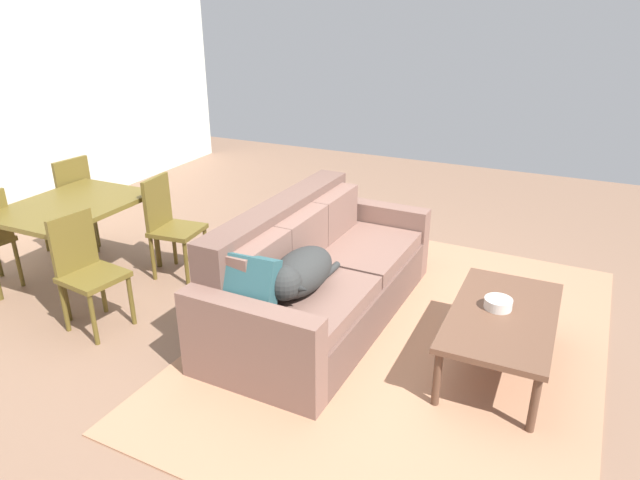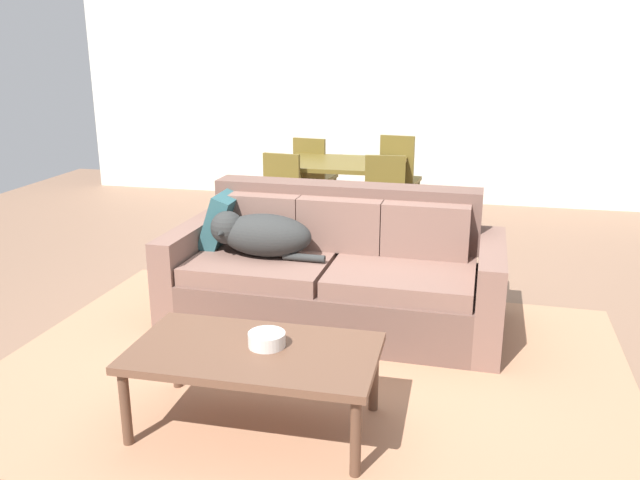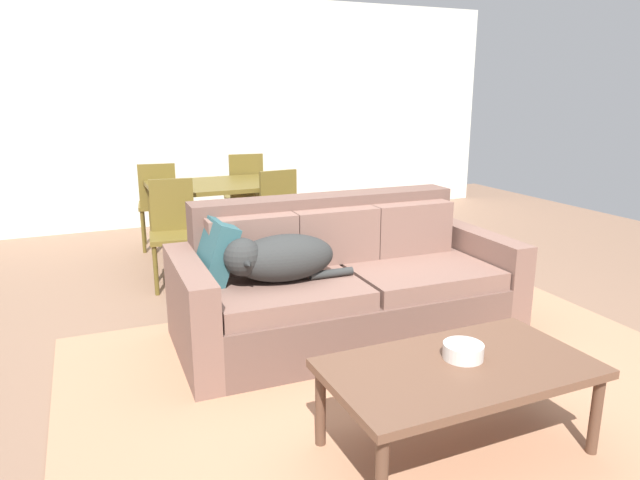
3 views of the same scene
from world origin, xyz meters
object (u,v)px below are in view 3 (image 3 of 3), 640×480
object	(u,v)px
couch	(343,285)
throw_pillow_by_left_arm	(214,252)
bowl_on_coffee_table	(463,351)
dining_table	(213,191)
dining_chair_near_right	(284,217)
dining_chair_near_left	(174,228)
coffee_table	(459,373)
dog_on_left_cushion	(278,258)
dining_chair_far_left	(159,201)
dining_chair_far_right	(245,193)

from	to	relation	value
couch	throw_pillow_by_left_arm	distance (m)	0.91
bowl_on_coffee_table	dining_table	xyz separation A→B (m)	(-0.28, 3.50, 0.20)
dining_table	throw_pillow_by_left_arm	bearing A→B (deg)	-103.64
throw_pillow_by_left_arm	dining_chair_near_right	bearing A→B (deg)	55.38
couch	dining_chair_near_left	xyz separation A→B (m)	(-0.85, 1.49, 0.15)
dining_chair_near_right	dining_chair_near_left	bearing A→B (deg)	175.30
couch	coffee_table	bearing A→B (deg)	-93.17
dog_on_left_cushion	dining_chair_near_left	size ratio (longest dim) A/B	0.91
couch	dining_chair_near_right	distance (m)	1.53
couch	throw_pillow_by_left_arm	size ratio (longest dim) A/B	5.79
dog_on_left_cushion	coffee_table	distance (m)	1.38
dog_on_left_cushion	dining_chair_far_left	size ratio (longest dim) A/B	0.90
bowl_on_coffee_table	dog_on_left_cushion	bearing A→B (deg)	109.15
throw_pillow_by_left_arm	coffee_table	bearing A→B (deg)	-64.11
couch	dog_on_left_cushion	xyz separation A→B (m)	(-0.50, -0.12, 0.28)
dog_on_left_cushion	throw_pillow_by_left_arm	world-z (taller)	throw_pillow_by_left_arm
dining_chair_far_left	dog_on_left_cushion	bearing A→B (deg)	103.98
dining_chair_near_right	dining_chair_far_right	xyz separation A→B (m)	(0.00, 1.20, 0.03)
throw_pillow_by_left_arm	dining_table	bearing A→B (deg)	76.36
throw_pillow_by_left_arm	bowl_on_coffee_table	world-z (taller)	throw_pillow_by_left_arm
couch	dining_chair_near_left	size ratio (longest dim) A/B	2.54
dining_chair_far_left	couch	bearing A→B (deg)	114.55
dining_table	coffee_table	bearing A→B (deg)	-86.27
dining_chair_near_left	bowl_on_coffee_table	bearing A→B (deg)	-66.99
bowl_on_coffee_table	dining_chair_near_left	bearing A→B (deg)	105.26
couch	dining_chair_far_left	world-z (taller)	couch
bowl_on_coffee_table	couch	bearing A→B (deg)	87.13
dining_chair_near_left	dining_chair_far_right	distance (m)	1.57
bowl_on_coffee_table	dining_table	size ratio (longest dim) A/B	0.16
bowl_on_coffee_table	dining_chair_far_right	world-z (taller)	dining_chair_far_right
couch	dining_table	world-z (taller)	couch
couch	coffee_table	world-z (taller)	couch
couch	bowl_on_coffee_table	bearing A→B (deg)	-91.18
bowl_on_coffee_table	dining_chair_far_right	distance (m)	4.09
throw_pillow_by_left_arm	couch	bearing A→B (deg)	-5.54
dining_chair_near_left	throw_pillow_by_left_arm	bearing A→B (deg)	-82.16
throw_pillow_by_left_arm	dining_chair_near_left	bearing A→B (deg)	90.09
bowl_on_coffee_table	dining_chair_far_right	size ratio (longest dim) A/B	0.19
throw_pillow_by_left_arm	dining_chair_far_left	xyz separation A→B (m)	(0.06, 2.60, -0.14)
dining_chair_near_right	bowl_on_coffee_table	bearing A→B (deg)	-99.89
dining_chair_far_right	bowl_on_coffee_table	bearing A→B (deg)	93.96
dog_on_left_cushion	throw_pillow_by_left_arm	bearing A→B (deg)	151.80
couch	dining_table	size ratio (longest dim) A/B	1.91
dog_on_left_cushion	dining_table	bearing A→B (deg)	87.80
throw_pillow_by_left_arm	bowl_on_coffee_table	xyz separation A→B (m)	(0.78, -1.45, -0.18)
dining_chair_near_right	dining_chair_far_left	world-z (taller)	dining_chair_near_right
coffee_table	dining_table	distance (m)	3.56
dining_chair_near_right	dining_chair_far_left	distance (m)	1.50
dining_table	dining_chair_far_right	size ratio (longest dim) A/B	1.24
throw_pillow_by_left_arm	dining_chair_far_right	bearing A→B (deg)	69.44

